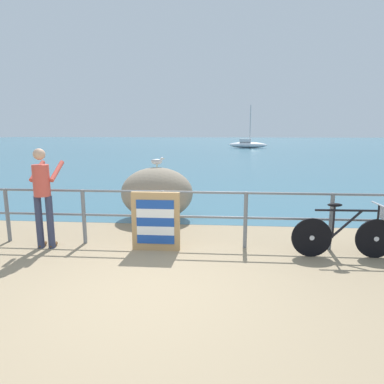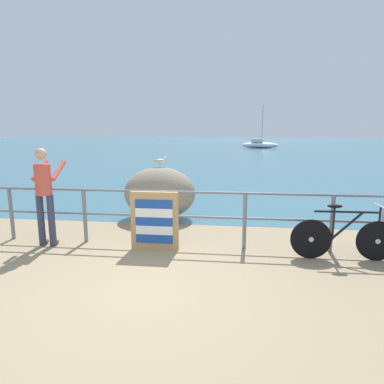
{
  "view_description": "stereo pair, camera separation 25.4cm",
  "coord_description": "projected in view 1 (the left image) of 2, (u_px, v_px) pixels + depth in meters",
  "views": [
    {
      "loc": [
        0.98,
        -4.0,
        2.09
      ],
      "look_at": [
        0.49,
        2.22,
        0.93
      ],
      "focal_mm": 31.28,
      "sensor_mm": 36.0,
      "label": 1
    },
    {
      "loc": [
        1.23,
        -3.98,
        2.09
      ],
      "look_at": [
        0.49,
        2.22,
        0.93
      ],
      "focal_mm": 31.28,
      "sensor_mm": 36.0,
      "label": 2
    }
  ],
  "objects": [
    {
      "name": "bicycle",
      "position": [
        353.0,
        230.0,
        5.49
      ],
      "size": [
        1.7,
        0.48,
        0.92
      ],
      "rotation": [
        0.0,
        0.0,
        0.03
      ],
      "color": "black",
      "rests_on": "ground_plane"
    },
    {
      "name": "seagull",
      "position": [
        157.0,
        161.0,
        7.88
      ],
      "size": [
        0.34,
        0.2,
        0.23
      ],
      "rotation": [
        0.0,
        0.0,
        0.35
      ],
      "color": "gold",
      "rests_on": "breakwater_boulder_main"
    },
    {
      "name": "folded_deckchair_stack",
      "position": [
        156.0,
        221.0,
        5.82
      ],
      "size": [
        0.84,
        0.1,
        1.04
      ],
      "color": "tan",
      "rests_on": "ground_plane"
    },
    {
      "name": "promenade_railing",
      "position": [
        163.0,
        211.0,
        6.04
      ],
      "size": [
        8.97,
        0.07,
        1.02
      ],
      "color": "slate",
      "rests_on": "ground_plane"
    },
    {
      "name": "sea_surface",
      "position": [
        212.0,
        144.0,
        51.63
      ],
      "size": [
        120.0,
        90.0,
        0.01
      ],
      "primitive_type": "cube",
      "color": "#38667A",
      "rests_on": "ground_plane"
    },
    {
      "name": "sailboat",
      "position": [
        248.0,
        144.0,
        39.09
      ],
      "size": [
        4.57,
        2.14,
        4.9
      ],
      "rotation": [
        0.0,
        0.0,
        6.08
      ],
      "color": "white",
      "rests_on": "sea_surface"
    },
    {
      "name": "person_at_railing",
      "position": [
        43.0,
        193.0,
        5.87
      ],
      "size": [
        0.46,
        0.64,
        1.78
      ],
      "rotation": [
        0.0,
        0.0,
        1.61
      ],
      "color": "#333851",
      "rests_on": "ground_plane"
    },
    {
      "name": "ground_plane",
      "position": [
        204.0,
        160.0,
        23.99
      ],
      "size": [
        120.0,
        120.0,
        0.1
      ],
      "primitive_type": "cube",
      "color": "#937F60"
    },
    {
      "name": "breakwater_boulder_main",
      "position": [
        157.0,
        193.0,
        7.92
      ],
      "size": [
        1.71,
        1.3,
        1.23
      ],
      "color": "gray",
      "rests_on": "ground"
    }
  ]
}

